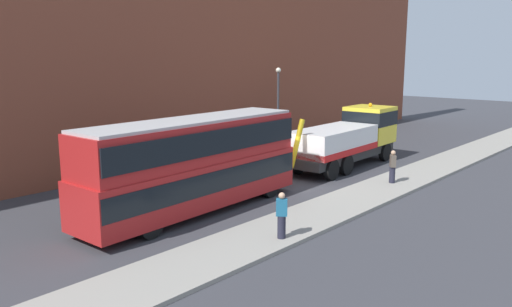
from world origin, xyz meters
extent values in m
plane|color=#38383D|center=(0.00, 0.00, 0.00)|extent=(120.00, 120.00, 0.00)
cube|color=gray|center=(0.00, -4.20, 0.07)|extent=(60.00, 2.80, 0.15)
cube|color=brown|center=(0.00, 8.80, 8.00)|extent=(60.00, 1.20, 16.00)
cube|color=#2D2D2D|center=(5.48, 0.11, 0.85)|extent=(9.08, 2.57, 0.55)
cube|color=yellow|center=(8.68, 0.24, 2.28)|extent=(2.70, 2.70, 2.30)
cube|color=black|center=(8.68, 0.24, 2.73)|extent=(2.73, 2.73, 0.90)
cube|color=silver|center=(4.18, 0.06, 1.83)|extent=(6.20, 2.84, 1.40)
cube|color=red|center=(4.18, 0.06, 1.31)|extent=(6.20, 2.89, 0.36)
cylinder|color=#B79914|center=(0.48, -0.08, 2.13)|extent=(1.24, 0.33, 2.52)
sphere|color=orange|center=(8.68, 0.24, 3.55)|extent=(0.24, 0.24, 0.24)
cylinder|color=black|center=(8.74, 1.36, 0.58)|extent=(1.17, 0.39, 1.16)
cylinder|color=black|center=(8.83, -0.86, 0.58)|extent=(1.17, 0.39, 1.16)
cylinder|color=black|center=(3.74, 1.16, 0.58)|extent=(1.17, 0.39, 1.16)
cylinder|color=black|center=(3.83, -1.06, 0.58)|extent=(1.17, 0.39, 1.16)
cylinder|color=black|center=(2.14, 1.09, 0.58)|extent=(1.17, 0.39, 1.16)
cylinder|color=black|center=(2.23, -1.13, 0.58)|extent=(1.17, 0.39, 1.16)
cube|color=#AD1E1E|center=(-6.48, 0.11, 1.29)|extent=(11.09, 2.94, 1.90)
cube|color=#AD1E1E|center=(-6.48, 0.11, 3.09)|extent=(10.87, 2.83, 1.70)
cube|color=black|center=(-6.48, 0.11, 1.54)|extent=(10.98, 2.98, 0.90)
cube|color=black|center=(-6.48, 0.11, 3.19)|extent=(10.76, 2.97, 1.00)
cube|color=#B2B2B2|center=(-6.48, 0.11, 4.00)|extent=(10.64, 2.72, 0.12)
cube|color=yellow|center=(-0.97, 0.34, 2.54)|extent=(0.12, 1.50, 0.44)
cylinder|color=black|center=(-2.63, 1.35, 0.52)|extent=(1.05, 0.34, 1.04)
cylinder|color=black|center=(-2.54, -0.81, 0.52)|extent=(1.05, 0.34, 1.04)
cylinder|color=black|center=(-9.82, 1.06, 0.52)|extent=(1.05, 0.34, 1.04)
cylinder|color=black|center=(-9.74, -1.10, 0.52)|extent=(1.05, 0.34, 1.04)
cylinder|color=#232333|center=(-6.81, -4.93, 0.57)|extent=(0.42, 0.42, 0.85)
cube|color=#1E6084|center=(-6.81, -4.93, 1.31)|extent=(0.45, 0.48, 0.62)
sphere|color=tan|center=(-6.81, -4.93, 1.74)|extent=(0.24, 0.24, 0.24)
cylinder|color=#232333|center=(3.33, -4.14, 0.57)|extent=(0.42, 0.42, 0.85)
cube|color=brown|center=(3.33, -4.14, 1.31)|extent=(0.48, 0.45, 0.62)
sphere|color=tan|center=(3.33, -4.14, 1.74)|extent=(0.24, 0.24, 0.24)
cylinder|color=#38383D|center=(7.10, 6.60, 2.75)|extent=(0.16, 0.16, 5.50)
sphere|color=#EAE5C6|center=(7.10, 6.60, 5.65)|extent=(0.36, 0.36, 0.36)
camera|label=1|loc=(-20.43, -15.81, 6.66)|focal=35.49mm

